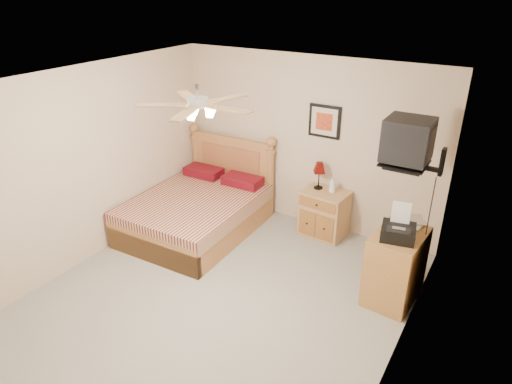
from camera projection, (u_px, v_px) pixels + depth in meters
floor at (219, 298)px, 5.37m from camera, size 4.50×4.50×0.00m
ceiling at (210, 85)px, 4.30m from camera, size 4.00×4.50×0.04m
wall_back at (306, 143)px, 6.58m from camera, size 4.00×0.04×2.50m
wall_front at (22, 331)px, 3.10m from camera, size 4.00×0.04×2.50m
wall_left at (87, 167)px, 5.77m from camera, size 0.04×4.50×2.50m
wall_right at (405, 257)px, 3.91m from camera, size 0.04×4.50×2.50m
bed at (194, 191)px, 6.52m from camera, size 1.57×2.03×1.29m
nightstand at (324, 213)px, 6.57m from camera, size 0.66×0.52×0.68m
table_lamp at (319, 176)px, 6.45m from camera, size 0.26×0.26×0.39m
lotion_bottle at (333, 185)px, 6.38m from camera, size 0.09×0.09×0.23m
framed_picture at (325, 121)px, 6.28m from camera, size 0.46×0.04×0.46m
dresser at (395, 267)px, 5.20m from camera, size 0.57×0.77×0.86m
fax_machine at (400, 223)px, 4.86m from camera, size 0.42×0.44×0.38m
magazine_lower at (405, 222)px, 5.24m from camera, size 0.23×0.29×0.02m
magazine_upper at (406, 219)px, 5.25m from camera, size 0.28×0.31×0.02m
wall_tv at (422, 145)px, 4.82m from camera, size 0.56×0.46×0.58m
ceiling_fan at (198, 104)px, 4.21m from camera, size 1.14×1.14×0.28m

